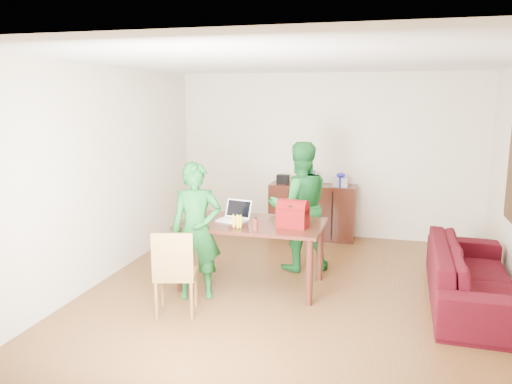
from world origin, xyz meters
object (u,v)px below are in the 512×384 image
(bottle, at_px, (255,224))
(sofa, at_px, (473,275))
(chair, at_px, (176,289))
(red_bag, at_px, (293,216))
(person_far, at_px, (300,206))
(laptop, at_px, (232,217))
(person_near, at_px, (196,231))
(table, at_px, (252,231))

(bottle, distance_m, sofa, 2.53)
(chair, xyz_separation_m, red_bag, (1.10, 0.89, 0.66))
(person_far, xyz_separation_m, laptop, (-0.70, -0.78, -0.01))
(laptop, relative_size, sofa, 0.17)
(person_far, relative_size, sofa, 0.76)
(chair, distance_m, bottle, 1.14)
(person_near, distance_m, red_bag, 1.13)
(chair, bearing_deg, person_near, 69.44)
(table, bearing_deg, sofa, 3.32)
(red_bag, xyz_separation_m, sofa, (2.03, 0.22, -0.61))
(laptop, distance_m, sofa, 2.86)
(red_bag, bearing_deg, table, 178.60)
(table, xyz_separation_m, person_near, (-0.53, -0.50, 0.09))
(person_far, bearing_deg, sofa, 138.77)
(chair, distance_m, red_bag, 1.56)
(table, relative_size, laptop, 4.47)
(chair, relative_size, person_near, 0.59)
(laptop, relative_size, red_bag, 1.11)
(table, relative_size, sofa, 0.76)
(person_far, height_order, red_bag, person_far)
(person_near, height_order, red_bag, person_near)
(table, bearing_deg, bottle, -68.31)
(table, height_order, laptop, laptop)
(bottle, bearing_deg, red_bag, 34.18)
(bottle, bearing_deg, chair, -138.73)
(table, bearing_deg, person_far, 60.62)
(chair, xyz_separation_m, person_far, (1.03, 1.77, 0.59))
(laptop, height_order, bottle, laptop)
(bottle, xyz_separation_m, red_bag, (0.38, 0.26, 0.05))
(person_near, distance_m, person_far, 1.61)
(chair, bearing_deg, red_bag, 24.31)
(laptop, bearing_deg, red_bag, 4.90)
(table, height_order, bottle, bottle)
(chair, bearing_deg, person_far, 45.15)
(table, xyz_separation_m, sofa, (2.56, 0.11, -0.37))
(chair, relative_size, sofa, 0.41)
(person_far, relative_size, red_bag, 4.94)
(table, relative_size, red_bag, 4.95)
(person_near, xyz_separation_m, bottle, (0.67, 0.13, 0.09))
(table, distance_m, bottle, 0.43)
(table, distance_m, red_bag, 0.58)
(bottle, height_order, red_bag, red_bag)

